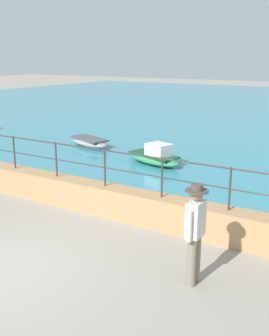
{
  "coord_description": "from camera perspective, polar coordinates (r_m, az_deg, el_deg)",
  "views": [
    {
      "loc": [
        5.56,
        -4.41,
        3.7
      ],
      "look_at": [
        0.52,
        3.7,
        1.1
      ],
      "focal_mm": 43.97,
      "sensor_mm": 36.0,
      "label": 1
    }
  ],
  "objects": [
    {
      "name": "person_walking",
      "position": [
        6.84,
        8.4,
        -8.41
      ],
      "size": [
        0.38,
        0.57,
        1.75
      ],
      "color": "slate",
      "rests_on": "ground"
    },
    {
      "name": "railing",
      "position": [
        9.72,
        -4.16,
        0.99
      ],
      "size": [
        18.44,
        0.04,
        0.9
      ],
      "color": "#383330",
      "rests_on": "promenade_wall"
    },
    {
      "name": "ground_plane",
      "position": [
        8.0,
        -17.88,
        -13.11
      ],
      "size": [
        120.0,
        120.0,
        0.0
      ],
      "primitive_type": "plane",
      "color": "gray"
    },
    {
      "name": "boat_1",
      "position": [
        14.3,
        2.82,
        1.57
      ],
      "size": [
        2.46,
        1.54,
        0.76
      ],
      "color": "#338C59",
      "rests_on": "lake_water"
    },
    {
      "name": "boat_0",
      "position": [
        17.27,
        -6.3,
        3.64
      ],
      "size": [
        2.47,
        1.61,
        0.36
      ],
      "color": "gray",
      "rests_on": "lake_water"
    },
    {
      "name": "promenade_wall",
      "position": [
        10.0,
        -4.05,
        -4.38
      ],
      "size": [
        20.0,
        0.56,
        0.7
      ],
      "primitive_type": "cube",
      "color": "tan",
      "rests_on": "ground"
    }
  ]
}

